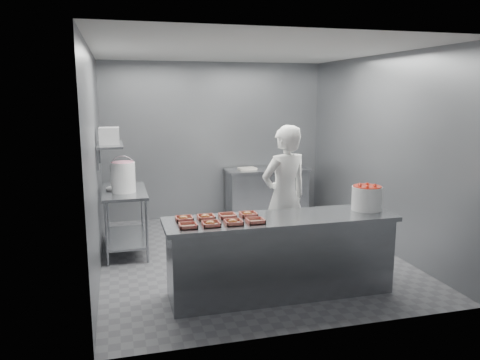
% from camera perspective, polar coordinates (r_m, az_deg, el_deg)
% --- Properties ---
extents(floor, '(4.50, 4.50, 0.00)m').
position_cam_1_polar(floor, '(6.71, 0.95, -9.06)').
color(floor, '#4C4C51').
rests_on(floor, ground).
extents(ceiling, '(4.50, 4.50, 0.00)m').
position_cam_1_polar(ceiling, '(6.35, 1.03, 15.49)').
color(ceiling, white).
rests_on(ceiling, wall_back).
extents(wall_back, '(4.00, 0.04, 2.80)m').
position_cam_1_polar(wall_back, '(8.55, -3.15, 4.81)').
color(wall_back, slate).
rests_on(wall_back, ground).
extents(wall_left, '(0.04, 4.50, 2.80)m').
position_cam_1_polar(wall_left, '(6.15, -17.26, 2.09)').
color(wall_left, slate).
rests_on(wall_left, ground).
extents(wall_right, '(0.04, 4.50, 2.80)m').
position_cam_1_polar(wall_right, '(7.19, 16.54, 3.29)').
color(wall_right, slate).
rests_on(wall_right, ground).
extents(service_counter, '(2.60, 0.70, 0.90)m').
position_cam_1_polar(service_counter, '(5.35, 4.96, -9.15)').
color(service_counter, slate).
rests_on(service_counter, ground).
extents(prep_table, '(0.60, 1.20, 0.90)m').
position_cam_1_polar(prep_table, '(6.89, -13.79, -3.72)').
color(prep_table, slate).
rests_on(prep_table, ground).
extents(back_counter, '(1.50, 0.60, 0.90)m').
position_cam_1_polar(back_counter, '(8.60, 3.28, -1.56)').
color(back_counter, slate).
rests_on(back_counter, ground).
extents(wall_shelf, '(0.35, 0.90, 0.03)m').
position_cam_1_polar(wall_shelf, '(6.72, -15.60, 4.15)').
color(wall_shelf, slate).
rests_on(wall_shelf, wall_left).
extents(tray_0, '(0.19, 0.18, 0.04)m').
position_cam_1_polar(tray_0, '(4.83, -6.34, -5.54)').
color(tray_0, tan).
rests_on(tray_0, service_counter).
extents(tray_1, '(0.19, 0.18, 0.06)m').
position_cam_1_polar(tray_1, '(4.87, -3.58, -5.33)').
color(tray_1, tan).
rests_on(tray_1, service_counter).
extents(tray_2, '(0.19, 0.18, 0.06)m').
position_cam_1_polar(tray_2, '(4.92, -0.82, -5.14)').
color(tray_2, tan).
rests_on(tray_2, service_counter).
extents(tray_3, '(0.19, 0.18, 0.04)m').
position_cam_1_polar(tray_3, '(4.98, 1.90, -4.98)').
color(tray_3, tan).
rests_on(tray_3, service_counter).
extents(tray_4, '(0.19, 0.18, 0.06)m').
position_cam_1_polar(tray_4, '(5.09, -6.84, -4.67)').
color(tray_4, tan).
rests_on(tray_4, service_counter).
extents(tray_5, '(0.19, 0.18, 0.06)m').
position_cam_1_polar(tray_5, '(5.13, -4.18, -4.51)').
color(tray_5, tan).
rests_on(tray_5, service_counter).
extents(tray_6, '(0.19, 0.18, 0.04)m').
position_cam_1_polar(tray_6, '(5.18, -1.53, -4.38)').
color(tray_6, tan).
rests_on(tray_6, service_counter).
extents(tray_7, '(0.19, 0.18, 0.06)m').
position_cam_1_polar(tray_7, '(5.24, 1.00, -4.17)').
color(tray_7, tan).
rests_on(tray_7, service_counter).
extents(worker, '(0.77, 0.61, 1.86)m').
position_cam_1_polar(worker, '(6.09, 5.45, -2.05)').
color(worker, white).
rests_on(worker, ground).
extents(strawberry_tub, '(0.35, 0.35, 0.29)m').
position_cam_1_polar(strawberry_tub, '(5.68, 15.20, -2.02)').
color(strawberry_tub, silver).
rests_on(strawberry_tub, service_counter).
extents(glaze_bucket, '(0.35, 0.33, 0.51)m').
position_cam_1_polar(glaze_bucket, '(6.66, -14.06, 0.42)').
color(glaze_bucket, silver).
rests_on(glaze_bucket, prep_table).
extents(bucket_lid, '(0.42, 0.42, 0.03)m').
position_cam_1_polar(bucket_lid, '(6.91, -14.68, -0.99)').
color(bucket_lid, silver).
rests_on(bucket_lid, prep_table).
extents(rag, '(0.15, 0.13, 0.02)m').
position_cam_1_polar(rag, '(7.06, -13.79, -0.73)').
color(rag, '#CCB28C').
rests_on(rag, prep_table).
extents(appliance, '(0.27, 0.31, 0.23)m').
position_cam_1_polar(appliance, '(6.67, -15.66, 5.22)').
color(appliance, gray).
rests_on(appliance, wall_shelf).
extents(paper_stack, '(0.32, 0.25, 0.04)m').
position_cam_1_polar(paper_stack, '(8.40, 0.90, 1.40)').
color(paper_stack, silver).
rests_on(paper_stack, back_counter).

